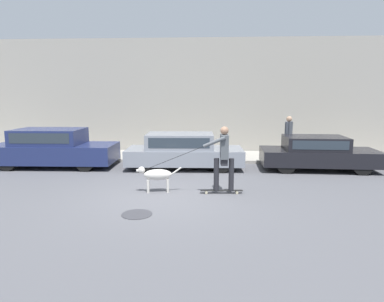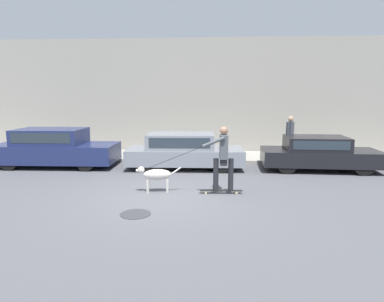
# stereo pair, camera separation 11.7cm
# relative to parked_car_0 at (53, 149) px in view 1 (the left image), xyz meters

# --- Properties ---
(ground_plane) EXTENTS (36.00, 36.00, 0.00)m
(ground_plane) POSITION_rel_parked_car_0_xyz_m (4.63, -3.63, -0.67)
(ground_plane) COLOR #545459
(back_wall) EXTENTS (32.00, 0.30, 5.11)m
(back_wall) POSITION_rel_parked_car_0_xyz_m (4.63, 3.61, 1.88)
(back_wall) COLOR #9E998E
(back_wall) RESTS_ON ground_plane
(sidewalk_curb) EXTENTS (30.00, 2.49, 0.11)m
(sidewalk_curb) POSITION_rel_parked_car_0_xyz_m (4.63, 2.20, -0.62)
(sidewalk_curb) COLOR #A39E93
(sidewalk_curb) RESTS_ON ground_plane
(parked_car_0) EXTENTS (4.44, 1.87, 1.39)m
(parked_car_0) POSITION_rel_parked_car_0_xyz_m (0.00, 0.00, 0.00)
(parked_car_0) COLOR black
(parked_car_0) RESTS_ON ground_plane
(parked_car_1) EXTENTS (4.18, 1.85, 1.26)m
(parked_car_1) POSITION_rel_parked_car_0_xyz_m (4.77, -0.00, -0.05)
(parked_car_1) COLOR black
(parked_car_1) RESTS_ON ground_plane
(parked_car_2) EXTENTS (4.02, 1.79, 1.18)m
(parked_car_2) POSITION_rel_parked_car_0_xyz_m (9.50, 0.00, -0.09)
(parked_car_2) COLOR black
(parked_car_2) RESTS_ON ground_plane
(dog) EXTENTS (1.21, 0.40, 0.71)m
(dog) POSITION_rel_parked_car_0_xyz_m (4.31, -3.15, -0.21)
(dog) COLOR beige
(dog) RESTS_ON ground_plane
(skateboarder) EXTENTS (2.71, 0.57, 1.79)m
(skateboarder) POSITION_rel_parked_car_0_xyz_m (6.10, -3.16, 0.35)
(skateboarder) COLOR beige
(skateboarder) RESTS_ON ground_plane
(pedestrian_with_bag) EXTENTS (0.41, 0.58, 1.68)m
(pedestrian_with_bag) POSITION_rel_parked_car_0_xyz_m (8.85, 1.69, 0.38)
(pedestrian_with_bag) COLOR brown
(pedestrian_with_bag) RESTS_ON sidewalk_curb
(manhole_cover) EXTENTS (0.67, 0.67, 0.01)m
(manhole_cover) POSITION_rel_parked_car_0_xyz_m (4.16, -4.94, -0.67)
(manhole_cover) COLOR #38383D
(manhole_cover) RESTS_ON ground_plane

